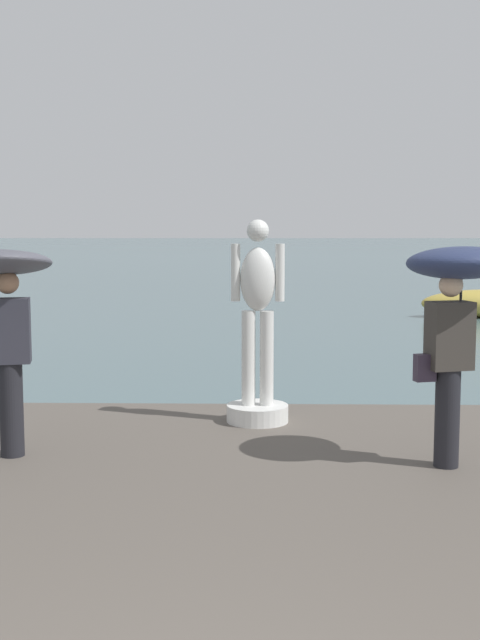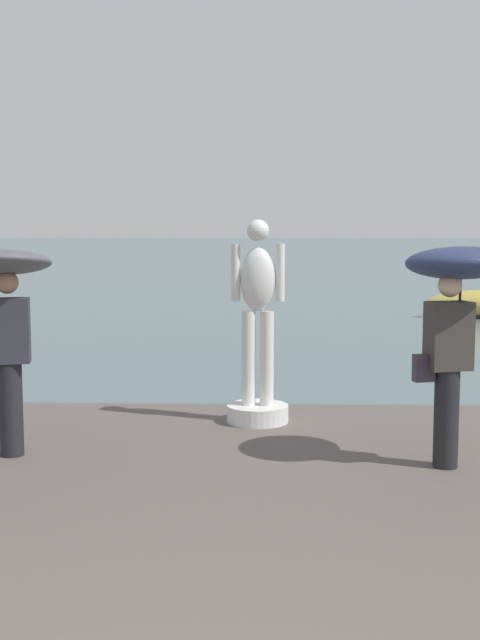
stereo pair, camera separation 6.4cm
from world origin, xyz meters
The scene contains 3 objects.
ground_plane centered at (0.00, 40.00, 0.00)m, with size 400.00×400.00×0.00m, color #4C666B.
statue_white_figure centered at (0.19, 6.80, 1.27)m, with size 0.68×0.68×2.22m.
onlooker_right centered at (1.95, 5.18, 1.96)m, with size 1.19×1.20×1.98m.
Camera 2 is at (0.26, -1.99, 2.51)m, focal length 45.73 mm.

